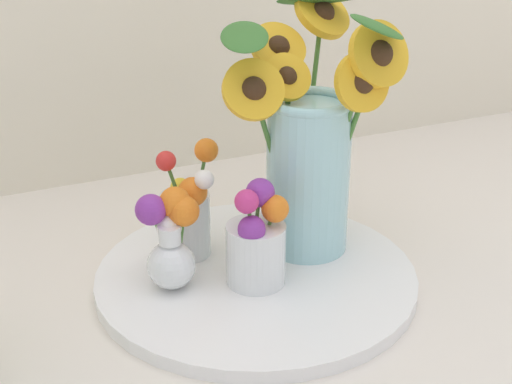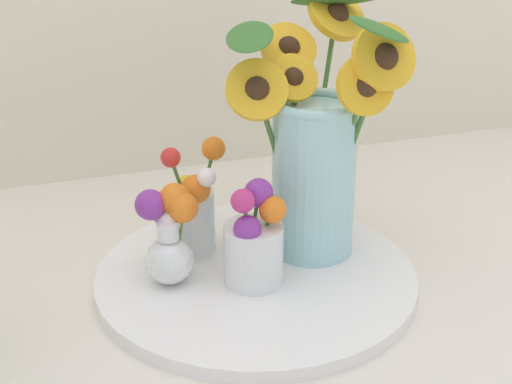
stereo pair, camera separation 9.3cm
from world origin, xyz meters
TOP-DOWN VIEW (x-y plane):
  - ground_plane at (0.00, 0.00)m, footprint 6.00×6.00m
  - serving_tray at (0.01, 0.07)m, footprint 0.44×0.44m
  - mason_jar_sunflowers at (0.11, 0.11)m, footprint 0.27×0.28m
  - vase_small_center at (-0.00, 0.04)m, footprint 0.08×0.08m
  - vase_bulb_right at (-0.10, 0.09)m, footprint 0.08×0.07m
  - vase_small_back at (-0.05, 0.16)m, footprint 0.10×0.09m

SIDE VIEW (x-z plane):
  - ground_plane at x=0.00m, z-range 0.00..0.00m
  - serving_tray at x=0.01m, z-range 0.00..0.02m
  - vase_small_center at x=0.00m, z-range 0.01..0.15m
  - vase_small_back at x=-0.05m, z-range 0.00..0.17m
  - vase_bulb_right at x=-0.10m, z-range 0.02..0.15m
  - mason_jar_sunflowers at x=0.11m, z-range -0.01..0.35m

